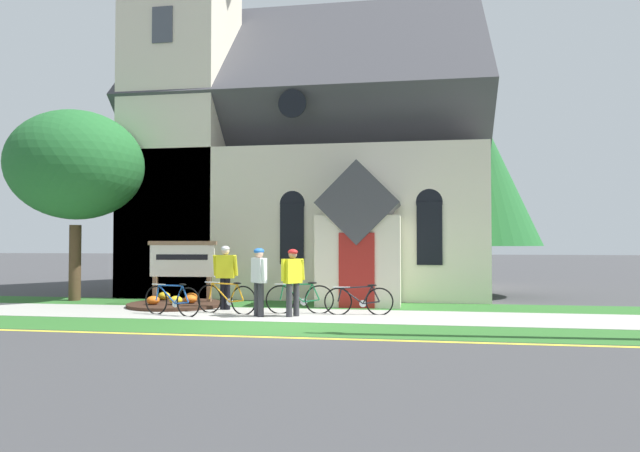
{
  "coord_description": "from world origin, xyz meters",
  "views": [
    {
      "loc": [
        2.99,
        -12.3,
        1.84
      ],
      "look_at": [
        0.57,
        2.88,
        2.28
      ],
      "focal_mm": 31.75,
      "sensor_mm": 36.0,
      "label": 1
    }
  ],
  "objects_px": {
    "bicycle_orange": "(300,299)",
    "cyclist_in_white_jersey": "(293,277)",
    "bicycle_silver": "(172,300)",
    "yard_deciduous_tree": "(76,166)",
    "cyclist_in_red_jersey": "(259,276)",
    "bicycle_green": "(226,298)",
    "cyclist_in_orange_jersey": "(225,272)",
    "church_sign": "(182,262)",
    "roadside_conifer": "(481,180)",
    "bicycle_blue": "(359,300)"
  },
  "relations": [
    {
      "from": "cyclist_in_red_jersey",
      "to": "cyclist_in_orange_jersey",
      "type": "distance_m",
      "value": 1.76
    },
    {
      "from": "bicycle_silver",
      "to": "yard_deciduous_tree",
      "type": "bearing_deg",
      "value": 146.92
    },
    {
      "from": "bicycle_orange",
      "to": "cyclist_in_orange_jersey",
      "type": "relative_size",
      "value": 1.0
    },
    {
      "from": "roadside_conifer",
      "to": "yard_deciduous_tree",
      "type": "xyz_separation_m",
      "value": [
        -12.88,
        -3.59,
        0.29
      ]
    },
    {
      "from": "cyclist_in_orange_jersey",
      "to": "cyclist_in_red_jersey",
      "type": "bearing_deg",
      "value": -43.56
    },
    {
      "from": "bicycle_silver",
      "to": "yard_deciduous_tree",
      "type": "relative_size",
      "value": 0.29
    },
    {
      "from": "bicycle_orange",
      "to": "cyclist_in_white_jersey",
      "type": "bearing_deg",
      "value": -95.67
    },
    {
      "from": "bicycle_silver",
      "to": "roadside_conifer",
      "type": "xyz_separation_m",
      "value": [
        8.33,
        6.55,
        3.59
      ]
    },
    {
      "from": "bicycle_silver",
      "to": "bicycle_green",
      "type": "bearing_deg",
      "value": 25.28
    },
    {
      "from": "bicycle_green",
      "to": "cyclist_in_red_jersey",
      "type": "relative_size",
      "value": 1.03
    },
    {
      "from": "church_sign",
      "to": "roadside_conifer",
      "type": "height_order",
      "value": "roadside_conifer"
    },
    {
      "from": "cyclist_in_orange_jersey",
      "to": "cyclist_in_white_jersey",
      "type": "bearing_deg",
      "value": -27.79
    },
    {
      "from": "church_sign",
      "to": "bicycle_orange",
      "type": "height_order",
      "value": "church_sign"
    },
    {
      "from": "cyclist_in_white_jersey",
      "to": "cyclist_in_red_jersey",
      "type": "bearing_deg",
      "value": -173.08
    },
    {
      "from": "cyclist_in_white_jersey",
      "to": "bicycle_blue",
      "type": "bearing_deg",
      "value": 21.39
    },
    {
      "from": "yard_deciduous_tree",
      "to": "roadside_conifer",
      "type": "bearing_deg",
      "value": 15.56
    },
    {
      "from": "bicycle_orange",
      "to": "bicycle_silver",
      "type": "xyz_separation_m",
      "value": [
        -3.1,
        -0.84,
        -0.0
      ]
    },
    {
      "from": "bicycle_silver",
      "to": "bicycle_orange",
      "type": "bearing_deg",
      "value": 15.21
    },
    {
      "from": "church_sign",
      "to": "cyclist_in_white_jersey",
      "type": "bearing_deg",
      "value": -29.38
    },
    {
      "from": "cyclist_in_white_jersey",
      "to": "cyclist_in_orange_jersey",
      "type": "relative_size",
      "value": 0.96
    },
    {
      "from": "bicycle_orange",
      "to": "yard_deciduous_tree",
      "type": "xyz_separation_m",
      "value": [
        -7.65,
        2.12,
        3.87
      ]
    },
    {
      "from": "bicycle_blue",
      "to": "cyclist_in_orange_jersey",
      "type": "distance_m",
      "value": 3.78
    },
    {
      "from": "bicycle_orange",
      "to": "cyclist_in_orange_jersey",
      "type": "distance_m",
      "value": 2.31
    },
    {
      "from": "bicycle_orange",
      "to": "roadside_conifer",
      "type": "xyz_separation_m",
      "value": [
        5.23,
        5.71,
        3.59
      ]
    },
    {
      "from": "cyclist_in_orange_jersey",
      "to": "yard_deciduous_tree",
      "type": "distance_m",
      "value": 6.58
    },
    {
      "from": "bicycle_orange",
      "to": "bicycle_silver",
      "type": "relative_size",
      "value": 1.01
    },
    {
      "from": "bicycle_green",
      "to": "cyclist_in_orange_jersey",
      "type": "bearing_deg",
      "value": 110.85
    },
    {
      "from": "bicycle_green",
      "to": "cyclist_in_red_jersey",
      "type": "height_order",
      "value": "cyclist_in_red_jersey"
    },
    {
      "from": "church_sign",
      "to": "bicycle_green",
      "type": "distance_m",
      "value": 2.76
    },
    {
      "from": "bicycle_blue",
      "to": "cyclist_in_red_jersey",
      "type": "bearing_deg",
      "value": -163.38
    },
    {
      "from": "bicycle_orange",
      "to": "roadside_conifer",
      "type": "relative_size",
      "value": 0.28
    },
    {
      "from": "cyclist_in_orange_jersey",
      "to": "church_sign",
      "type": "bearing_deg",
      "value": 148.68
    },
    {
      "from": "bicycle_orange",
      "to": "cyclist_in_red_jersey",
      "type": "bearing_deg",
      "value": -140.85
    },
    {
      "from": "bicycle_green",
      "to": "bicycle_silver",
      "type": "distance_m",
      "value": 1.35
    },
    {
      "from": "bicycle_blue",
      "to": "cyclist_in_orange_jersey",
      "type": "relative_size",
      "value": 1.0
    },
    {
      "from": "church_sign",
      "to": "bicycle_blue",
      "type": "height_order",
      "value": "church_sign"
    },
    {
      "from": "bicycle_blue",
      "to": "yard_deciduous_tree",
      "type": "bearing_deg",
      "value": 166.93
    },
    {
      "from": "bicycle_green",
      "to": "roadside_conifer",
      "type": "height_order",
      "value": "roadside_conifer"
    },
    {
      "from": "cyclist_in_white_jersey",
      "to": "roadside_conifer",
      "type": "relative_size",
      "value": 0.27
    },
    {
      "from": "cyclist_in_red_jersey",
      "to": "bicycle_green",
      "type": "bearing_deg",
      "value": 154.96
    },
    {
      "from": "church_sign",
      "to": "cyclist_in_orange_jersey",
      "type": "bearing_deg",
      "value": -31.32
    },
    {
      "from": "yard_deciduous_tree",
      "to": "bicycle_green",
      "type": "bearing_deg",
      "value": -22.48
    },
    {
      "from": "cyclist_in_white_jersey",
      "to": "cyclist_in_orange_jersey",
      "type": "xyz_separation_m",
      "value": [
        -2.1,
        1.11,
        0.05
      ]
    },
    {
      "from": "church_sign",
      "to": "cyclist_in_orange_jersey",
      "type": "relative_size",
      "value": 1.18
    },
    {
      "from": "cyclist_in_white_jersey",
      "to": "cyclist_in_orange_jersey",
      "type": "height_order",
      "value": "cyclist_in_orange_jersey"
    },
    {
      "from": "cyclist_in_orange_jersey",
      "to": "yard_deciduous_tree",
      "type": "relative_size",
      "value": 0.29
    },
    {
      "from": "cyclist_in_red_jersey",
      "to": "cyclist_in_white_jersey",
      "type": "bearing_deg",
      "value": 6.92
    },
    {
      "from": "church_sign",
      "to": "bicycle_green",
      "type": "height_order",
      "value": "church_sign"
    },
    {
      "from": "bicycle_orange",
      "to": "yard_deciduous_tree",
      "type": "distance_m",
      "value": 8.84
    },
    {
      "from": "church_sign",
      "to": "roadside_conifer",
      "type": "bearing_deg",
      "value": 25.0
    }
  ]
}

